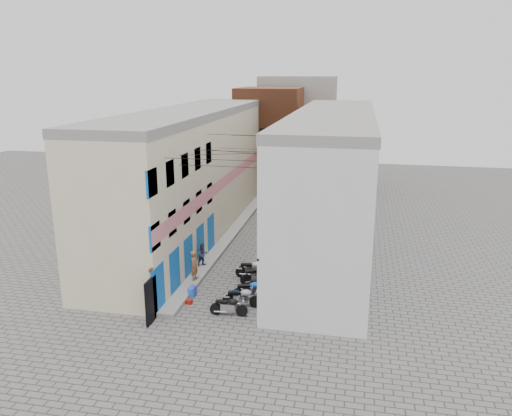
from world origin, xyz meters
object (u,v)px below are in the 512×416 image
Objects in this scene: person_a at (195,266)px; water_jug_near at (191,293)px; motorcycle_a at (229,305)px; motorcycle_g at (270,262)px; motorcycle_b at (242,296)px; motorcycle_e at (258,273)px; water_jug_far at (194,290)px; motorcycle_f at (253,268)px; person_b at (203,255)px; motorcycle_d at (261,283)px; motorcycle_c at (251,289)px; red_crate at (189,302)px.

person_a reaches higher than water_jug_near.
motorcycle_a is 0.98× the size of motorcycle_g.
motorcycle_e is (0.20, 3.02, 0.02)m from motorcycle_b.
water_jug_far is at bearing -157.98° from person_a.
motorcycle_f is at bearing 48.37° from water_jug_far.
person_b is at bearing -148.71° from motorcycle_b.
motorcycle_e is at bearing 169.14° from motorcycle_b.
person_a is at bearing -82.20° from motorcycle_g.
motorcycle_a is 1.34× the size of person_b.
person_a is at bearing -68.42° from motorcycle_f.
water_jug_near is (-3.45, -4.44, -0.28)m from motorcycle_g.
motorcycle_a is 3.06m from water_jug_far.
motorcycle_g is at bearing 156.22° from motorcycle_d.
motorcycle_b is at bearing 153.81° from motorcycle_a.
motorcycle_f is at bearing -62.77° from motorcycle_g.
motorcycle_b is 1.05× the size of motorcycle_g.
water_jug_near is (-2.87, 0.49, -0.31)m from motorcycle_b.
water_jug_far is at bearing -47.27° from motorcycle_f.
motorcycle_g is at bearing -36.98° from person_b.
motorcycle_g is 5.33m from water_jug_far.
water_jug_far is (0.39, -1.39, -0.84)m from person_a.
red_crate is at bearing -87.16° from motorcycle_c.
motorcycle_d is at bearing 18.68° from water_jug_far.
red_crate is at bearing -76.26° from motorcycle_e.
person_a is at bearing 105.50° from water_jug_far.
motorcycle_b is at bearing -39.92° from motorcycle_d.
motorcycle_g is (1.00, 5.93, 0.01)m from motorcycle_a.
motorcycle_c is at bearing -104.17° from person_a.
person_b is 2.63× the size of water_jug_far.
motorcycle_c reaches higher than motorcycle_g.
motorcycle_f is (-0.23, 3.78, 0.01)m from motorcycle_b.
motorcycle_e is 5.85× the size of red_crate.
motorcycle_c is 5.83× the size of red_crate.
motorcycle_a is 0.90× the size of motorcycle_c.
motorcycle_c is 3.93× the size of water_jug_far.
person_b is at bearing -144.17° from motorcycle_d.
motorcycle_g is at bearing 135.38° from motorcycle_e.
person_b is at bearing -105.82° from motorcycle_f.
motorcycle_f is 4.23m from water_jug_near.
red_crate is (-2.53, -3.97, -0.48)m from motorcycle_f.
person_a is (-3.81, 0.24, 0.61)m from motorcycle_d.
motorcycle_c reaches higher than motorcycle_d.
person_a is 1.97m from water_jug_near.
red_crate is at bearing -60.53° from motorcycle_g.
motorcycle_c reaches higher than motorcycle_b.
motorcycle_a is 4.32m from person_a.
motorcycle_c is at bearing 20.03° from red_crate.
motorcycle_c is 2.10m from motorcycle_e.
motorcycle_d is at bearing 33.27° from red_crate.
motorcycle_a is at bearing -37.41° from water_jug_far.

